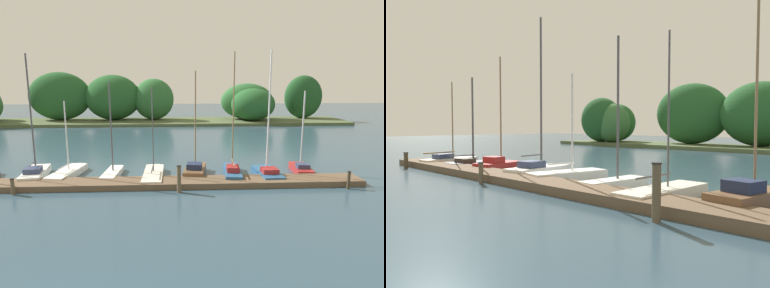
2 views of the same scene
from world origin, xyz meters
The scene contains 13 objects.
dock_pier centered at (0.00, 13.10, 0.17)m, with size 31.27×1.80×0.35m.
far_shore centered at (-2.90, 42.63, 3.01)m, with size 58.37×8.09×7.33m.
sailboat_3 centered at (-4.98, 15.23, 0.41)m, with size 1.75×3.86×7.92m.
sailboat_4 centered at (-2.94, 15.49, 0.26)m, with size 1.81×4.17×4.98m.
sailboat_5 centered at (0.03, 15.28, 0.33)m, with size 1.11×3.43×6.19m.
sailboat_6 centered at (2.76, 14.72, 0.25)m, with size 1.24×4.45×5.85m.
sailboat_7 centered at (5.51, 15.19, 0.39)m, with size 1.76×3.34×6.89m.
sailboat_8 centered at (7.96, 14.82, 0.39)m, with size 1.43×4.06×8.07m.
sailboat_9 centered at (10.21, 14.48, 0.40)m, with size 1.44×3.49×8.16m.
sailboat_10 centered at (12.87, 15.50, 0.35)m, with size 1.37×3.05×5.58m.
mooring_piling_1 centered at (-4.89, 11.91, 0.48)m, with size 0.23×0.23×0.95m.
mooring_piling_2 centered at (4.38, 11.76, 0.80)m, with size 0.27×0.27×1.59m.
mooring_piling_3 centered at (14.35, 11.90, 0.54)m, with size 0.21×0.21×1.08m.
Camera 1 is at (4.13, -6.30, 6.39)m, focal length 31.10 mm.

